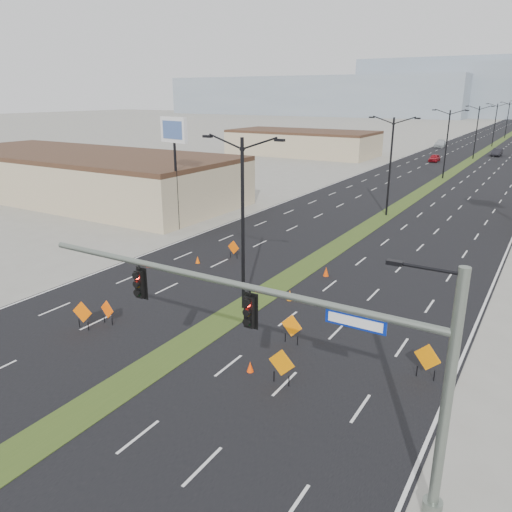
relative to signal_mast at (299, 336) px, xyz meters
The scene contains 28 objects.
ground 10.01m from the signal_mast, 166.85° to the right, with size 600.00×600.00×0.00m, color gray.
road_surface 98.49m from the signal_mast, 94.99° to the left, with size 25.00×400.00×0.02m, color black.
median_strip 98.49m from the signal_mast, 94.99° to the left, with size 2.00×400.00×0.04m, color #354B1B.
building_sw_near 51.83m from the signal_mast, 147.26° to the left, with size 40.00×16.00×5.00m, color #C1B08A.
building_sw_far 92.41m from the signal_mast, 116.04° to the left, with size 30.00×14.00×4.50m, color #C1B08A.
mesa_west 306.35m from the signal_mast, 114.82° to the left, with size 180.00×50.00×22.00m, color gray.
mesa_backdrop 320.53m from the signal_mast, 96.91° to the left, with size 140.00×50.00×32.00m, color gray.
signal_mast is the anchor object (origin of this frame).
streetlight_0 13.18m from the signal_mast, 130.54° to the left, with size 5.15×0.24×10.02m.
streetlight_1 38.96m from the signal_mast, 102.69° to the left, with size 5.15×0.24×10.02m.
streetlight_2 66.56m from the signal_mast, 97.39° to the left, with size 5.15×0.24×10.02m.
streetlight_3 94.39m from the signal_mast, 95.20° to the left, with size 5.15×0.24×10.02m.
streetlight_4 122.30m from the signal_mast, 94.01° to the left, with size 5.15×0.24×10.02m.
streetlight_5 150.25m from the signal_mast, 93.26° to the left, with size 5.15×0.24×10.02m.
car_left 86.90m from the signal_mast, 99.36° to the left, with size 1.63×4.04×1.38m, color maroon.
car_mid 101.76m from the signal_mast, 92.90° to the left, with size 1.62×4.66×1.53m, color black.
car_far 115.86m from the signal_mast, 99.47° to the left, with size 2.31×5.68×1.65m, color silver.
construction_sign_0 15.00m from the signal_mast, 162.83° to the left, with size 1.06×0.16×1.41m.
construction_sign_1 15.30m from the signal_mast, 167.82° to the left, with size 1.21×0.27×1.63m.
construction_sign_2 23.02m from the signal_mast, 129.13° to the left, with size 1.08×0.17×1.45m.
construction_sign_3 6.09m from the signal_mast, 124.41° to the left, with size 1.28×0.06×1.71m.
construction_sign_4 9.36m from the signal_mast, 118.32° to the left, with size 1.22×0.14×1.62m.
construction_sign_5 8.94m from the signal_mast, 71.03° to the left, with size 1.27×0.41×1.74m.
cone_0 14.87m from the signal_mast, 118.33° to the left, with size 0.40×0.40×0.66m, color orange.
cone_1 7.52m from the signal_mast, 137.19° to the left, with size 0.32×0.32×0.54m, color #FF4105.
cone_2 19.32m from the signal_mast, 110.37° to the left, with size 0.40×0.40×0.67m, color #D73E04.
cone_3 22.50m from the signal_mast, 136.45° to the left, with size 0.34×0.34×0.57m, color #F15805.
pole_sign_west 32.66m from the signal_mast, 136.81° to the left, with size 3.35×1.03×10.28m.
Camera 1 is at (14.85, -11.07, 12.22)m, focal length 35.00 mm.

